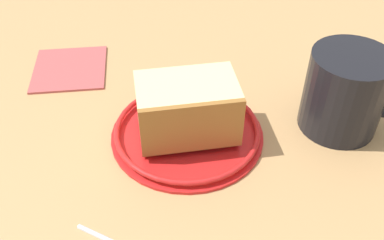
# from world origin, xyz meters

# --- Properties ---
(ground_plane) EXTENTS (1.13, 1.13, 0.03)m
(ground_plane) POSITION_xyz_m (0.00, 0.00, -0.01)
(ground_plane) COLOR tan
(small_plate) EXTENTS (0.18, 0.18, 0.01)m
(small_plate) POSITION_xyz_m (-0.04, 0.02, 0.01)
(small_plate) COLOR red
(small_plate) RESTS_ON ground_plane
(cake_slice) EXTENTS (0.13, 0.11, 0.07)m
(cake_slice) POSITION_xyz_m (-0.04, 0.01, 0.04)
(cake_slice) COLOR #9E662D
(cake_slice) RESTS_ON small_plate
(tea_mug) EXTENTS (0.09, 0.10, 0.10)m
(tea_mug) POSITION_xyz_m (0.12, -0.07, 0.05)
(tea_mug) COLOR black
(tea_mug) RESTS_ON ground_plane
(folded_napkin) EXTENTS (0.14, 0.14, 0.01)m
(folded_napkin) POSITION_xyz_m (-0.10, 0.22, 0.00)
(folded_napkin) COLOR #B24C4C
(folded_napkin) RESTS_ON ground_plane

